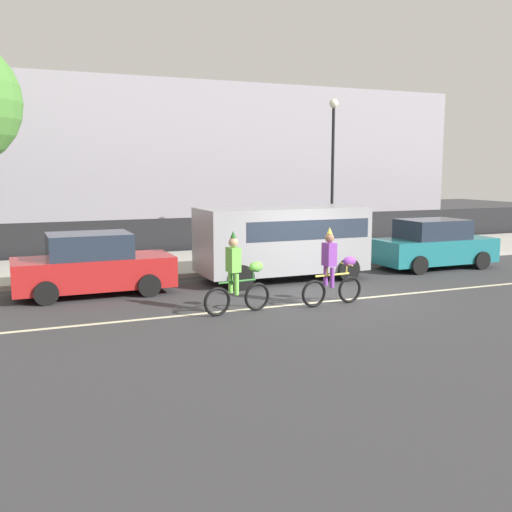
{
  "coord_description": "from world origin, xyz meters",
  "views": [
    {
      "loc": [
        -7.63,
        -13.37,
        3.29
      ],
      "look_at": [
        -1.5,
        1.2,
        1.0
      ],
      "focal_mm": 42.0,
      "sensor_mm": 36.0,
      "label": 1
    }
  ],
  "objects_px": {
    "street_lamp_post": "(333,152)",
    "parked_van_grey": "(284,237)",
    "parade_cyclist_lime": "(238,277)",
    "parked_car_red": "(93,265)",
    "parked_car_teal": "(434,245)",
    "parade_cyclist_purple": "(333,271)"
  },
  "relations": [
    {
      "from": "parade_cyclist_lime",
      "to": "parked_car_red",
      "type": "bearing_deg",
      "value": 128.89
    },
    {
      "from": "parade_cyclist_lime",
      "to": "parked_car_red",
      "type": "xyz_separation_m",
      "value": [
        -2.78,
        3.44,
        -0.06
      ]
    },
    {
      "from": "parade_cyclist_purple",
      "to": "parked_van_grey",
      "type": "xyz_separation_m",
      "value": [
        0.4,
        3.58,
        0.44
      ]
    },
    {
      "from": "parade_cyclist_purple",
      "to": "street_lamp_post",
      "type": "height_order",
      "value": "street_lamp_post"
    },
    {
      "from": "parade_cyclist_purple",
      "to": "parked_car_teal",
      "type": "xyz_separation_m",
      "value": [
        5.94,
        3.54,
        -0.06
      ]
    },
    {
      "from": "parade_cyclist_lime",
      "to": "parade_cyclist_purple",
      "type": "height_order",
      "value": "same"
    },
    {
      "from": "parade_cyclist_purple",
      "to": "parked_car_red",
      "type": "xyz_separation_m",
      "value": [
        -5.22,
        3.55,
        -0.06
      ]
    },
    {
      "from": "parked_car_red",
      "to": "parked_car_teal",
      "type": "bearing_deg",
      "value": -0.01
    },
    {
      "from": "parade_cyclist_purple",
      "to": "parked_car_red",
      "type": "bearing_deg",
      "value": 145.78
    },
    {
      "from": "parked_car_red",
      "to": "parade_cyclist_purple",
      "type": "bearing_deg",
      "value": -34.22
    },
    {
      "from": "parked_van_grey",
      "to": "parade_cyclist_purple",
      "type": "bearing_deg",
      "value": -96.33
    },
    {
      "from": "parade_cyclist_purple",
      "to": "parked_car_red",
      "type": "distance_m",
      "value": 6.31
    },
    {
      "from": "parade_cyclist_lime",
      "to": "parked_car_red",
      "type": "relative_size",
      "value": 0.47
    },
    {
      "from": "parked_car_red",
      "to": "street_lamp_post",
      "type": "relative_size",
      "value": 0.7
    },
    {
      "from": "parked_van_grey",
      "to": "street_lamp_post",
      "type": "bearing_deg",
      "value": 47.45
    },
    {
      "from": "parked_car_red",
      "to": "street_lamp_post",
      "type": "height_order",
      "value": "street_lamp_post"
    },
    {
      "from": "parade_cyclist_lime",
      "to": "street_lamp_post",
      "type": "xyz_separation_m",
      "value": [
        7.21,
        8.24,
        3.15
      ]
    },
    {
      "from": "parade_cyclist_lime",
      "to": "parade_cyclist_purple",
      "type": "xyz_separation_m",
      "value": [
        2.44,
        -0.1,
        0.0
      ]
    },
    {
      "from": "parked_car_teal",
      "to": "street_lamp_post",
      "type": "height_order",
      "value": "street_lamp_post"
    },
    {
      "from": "parked_car_red",
      "to": "street_lamp_post",
      "type": "xyz_separation_m",
      "value": [
        9.99,
        4.8,
        3.21
      ]
    },
    {
      "from": "parade_cyclist_purple",
      "to": "parked_car_teal",
      "type": "distance_m",
      "value": 6.91
    },
    {
      "from": "street_lamp_post",
      "to": "parked_van_grey",
      "type": "bearing_deg",
      "value": -132.55
    }
  ]
}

